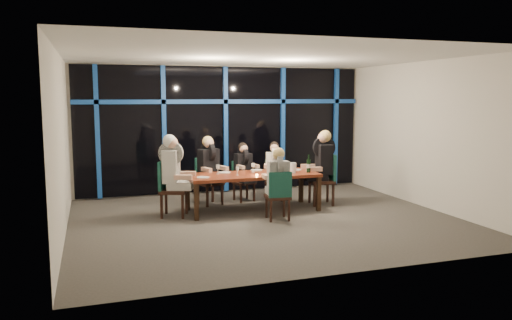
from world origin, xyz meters
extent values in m
plane|color=#4E4A45|center=(0.00, 0.00, 0.00)|extent=(7.00, 7.00, 0.00)
cube|color=silver|center=(0.00, 3.00, 1.50)|extent=(7.00, 0.04, 3.00)
cube|color=silver|center=(0.00, -3.00, 1.50)|extent=(7.00, 0.04, 3.00)
cube|color=silver|center=(-3.50, 0.00, 1.50)|extent=(0.04, 6.00, 3.00)
cube|color=silver|center=(3.50, 0.00, 1.50)|extent=(0.04, 6.00, 3.00)
cube|color=white|center=(0.00, 0.00, 3.00)|extent=(7.00, 6.00, 0.04)
cube|color=black|center=(0.00, 2.94, 1.50)|extent=(6.86, 0.04, 2.94)
cube|color=#134297|center=(-2.90, 2.89, 1.50)|extent=(0.10, 0.10, 2.94)
cube|color=#134297|center=(-1.45, 2.89, 1.50)|extent=(0.10, 0.10, 2.94)
cube|color=#134297|center=(0.00, 2.89, 1.50)|extent=(0.10, 0.10, 2.94)
cube|color=#134297|center=(1.45, 2.89, 1.50)|extent=(0.10, 0.10, 2.94)
cube|color=#134297|center=(2.90, 2.89, 1.50)|extent=(0.10, 0.10, 2.94)
cube|color=#134297|center=(0.00, 2.89, 2.16)|extent=(6.86, 0.10, 0.10)
cube|color=#FF2D14|center=(1.10, 3.25, 2.15)|extent=(0.60, 0.05, 0.35)
cube|color=maroon|center=(0.00, 0.80, 0.72)|extent=(2.60, 1.00, 0.06)
cube|color=black|center=(-1.24, 0.36, 0.34)|extent=(0.08, 0.08, 0.69)
cube|color=black|center=(1.24, 0.36, 0.34)|extent=(0.08, 0.08, 0.69)
cube|color=black|center=(-1.24, 1.24, 0.34)|extent=(0.08, 0.08, 0.69)
cube|color=black|center=(1.24, 1.24, 0.34)|extent=(0.08, 0.08, 0.69)
cube|color=black|center=(-0.69, 1.62, 0.46)|extent=(0.59, 0.59, 0.06)
cube|color=#1A5345|center=(-0.76, 1.81, 0.74)|extent=(0.45, 0.20, 0.51)
cube|color=black|center=(-0.80, 1.39, 0.21)|extent=(0.05, 0.05, 0.43)
cube|color=black|center=(-0.46, 1.51, 0.21)|extent=(0.05, 0.05, 0.43)
cube|color=black|center=(-0.92, 1.73, 0.21)|extent=(0.05, 0.05, 0.43)
cube|color=black|center=(-0.58, 1.86, 0.21)|extent=(0.05, 0.05, 0.43)
cube|color=black|center=(0.11, 1.76, 0.41)|extent=(0.48, 0.48, 0.05)
cube|color=#1A5345|center=(0.07, 1.94, 0.65)|extent=(0.41, 0.12, 0.45)
cube|color=black|center=(-0.02, 1.57, 0.19)|extent=(0.04, 0.04, 0.38)
cube|color=black|center=(0.30, 1.64, 0.19)|extent=(0.04, 0.04, 0.38)
cube|color=black|center=(-0.08, 1.89, 0.19)|extent=(0.04, 0.04, 0.38)
cube|color=black|center=(0.24, 1.95, 0.19)|extent=(0.04, 0.04, 0.38)
cube|color=black|center=(0.77, 1.65, 0.41)|extent=(0.53, 0.53, 0.05)
cube|color=#1A5345|center=(0.83, 1.82, 0.65)|extent=(0.40, 0.19, 0.45)
cube|color=black|center=(0.56, 1.55, 0.19)|extent=(0.05, 0.05, 0.38)
cube|color=black|center=(0.87, 1.44, 0.19)|extent=(0.05, 0.05, 0.38)
cube|color=black|center=(0.67, 1.86, 0.19)|extent=(0.05, 0.05, 0.38)
cube|color=black|center=(0.98, 1.75, 0.19)|extent=(0.05, 0.05, 0.38)
cube|color=black|center=(-1.58, 0.81, 0.50)|extent=(0.64, 0.64, 0.07)
cube|color=#1A5345|center=(-1.78, 0.89, 0.80)|extent=(0.23, 0.48, 0.55)
cube|color=black|center=(-1.46, 0.56, 0.23)|extent=(0.06, 0.06, 0.46)
cube|color=black|center=(-1.32, 0.93, 0.23)|extent=(0.06, 0.06, 0.46)
cube|color=black|center=(-1.83, 0.70, 0.23)|extent=(0.06, 0.06, 0.46)
cube|color=black|center=(-1.69, 1.07, 0.23)|extent=(0.06, 0.06, 0.46)
cube|color=black|center=(1.55, 0.89, 0.50)|extent=(0.57, 0.57, 0.07)
cube|color=#1A5345|center=(1.77, 0.85, 0.80)|extent=(0.14, 0.50, 0.55)
cube|color=black|center=(1.39, 1.12, 0.23)|extent=(0.05, 0.05, 0.47)
cube|color=black|center=(1.32, 0.73, 0.23)|extent=(0.05, 0.05, 0.47)
cube|color=black|center=(1.78, 1.05, 0.23)|extent=(0.05, 0.05, 0.47)
cube|color=black|center=(1.72, 0.66, 0.23)|extent=(0.05, 0.05, 0.47)
cube|color=black|center=(0.21, -0.04, 0.43)|extent=(0.47, 0.47, 0.06)
cube|color=#1A5345|center=(0.19, -0.23, 0.68)|extent=(0.43, 0.09, 0.48)
cube|color=black|center=(0.40, 0.11, 0.20)|extent=(0.04, 0.04, 0.40)
cube|color=black|center=(0.06, 0.14, 0.20)|extent=(0.04, 0.04, 0.40)
cube|color=black|center=(0.36, -0.23, 0.20)|extent=(0.04, 0.04, 0.40)
cube|color=black|center=(0.02, -0.20, 0.20)|extent=(0.04, 0.04, 0.40)
cube|color=black|center=(-0.65, 1.51, 0.56)|extent=(0.49, 0.53, 0.14)
cube|color=black|center=(-0.70, 1.66, 0.90)|extent=(0.47, 0.37, 0.57)
cylinder|color=black|center=(-0.70, 1.66, 1.12)|extent=(0.24, 0.44, 0.43)
sphere|color=tan|center=(-0.70, 1.64, 1.31)|extent=(0.21, 0.21, 0.21)
sphere|color=tan|center=(-0.71, 1.68, 1.34)|extent=(0.23, 0.23, 0.23)
cube|color=tan|center=(-0.82, 1.36, 0.79)|extent=(0.18, 0.32, 0.08)
cube|color=tan|center=(-0.43, 1.50, 0.79)|extent=(0.18, 0.32, 0.08)
cube|color=black|center=(0.13, 1.66, 0.50)|extent=(0.39, 0.43, 0.13)
cube|color=black|center=(0.10, 1.80, 0.79)|extent=(0.40, 0.28, 0.50)
cylinder|color=black|center=(0.10, 1.80, 0.99)|extent=(0.16, 0.39, 0.38)
sphere|color=tan|center=(0.10, 1.78, 1.15)|extent=(0.19, 0.19, 0.19)
sphere|color=black|center=(0.10, 1.82, 1.18)|extent=(0.21, 0.21, 0.21)
cube|color=tan|center=(-0.03, 1.55, 0.79)|extent=(0.12, 0.28, 0.07)
cube|color=tan|center=(0.32, 1.62, 0.79)|extent=(0.12, 0.28, 0.07)
cube|color=silver|center=(0.73, 1.55, 0.50)|extent=(0.44, 0.47, 0.13)
cube|color=silver|center=(0.78, 1.68, 0.80)|extent=(0.42, 0.33, 0.51)
cylinder|color=silver|center=(0.78, 1.68, 1.00)|extent=(0.22, 0.39, 0.38)
sphere|color=tan|center=(0.78, 1.67, 1.16)|extent=(0.19, 0.19, 0.19)
sphere|color=black|center=(0.79, 1.70, 1.19)|extent=(0.21, 0.21, 0.21)
cube|color=tan|center=(0.54, 1.54, 0.79)|extent=(0.16, 0.28, 0.07)
cube|color=tan|center=(0.88, 1.42, 0.79)|extent=(0.16, 0.28, 0.07)
cube|color=black|center=(-1.45, 0.77, 0.61)|extent=(0.57, 0.54, 0.15)
cube|color=black|center=(-1.62, 0.83, 0.97)|extent=(0.40, 0.51, 0.62)
cylinder|color=black|center=(-1.62, 0.83, 1.21)|extent=(0.47, 0.27, 0.46)
sphere|color=tan|center=(-1.60, 0.82, 1.41)|extent=(0.23, 0.23, 0.23)
sphere|color=silver|center=(-1.64, 0.84, 1.45)|extent=(0.25, 0.25, 0.25)
cube|color=tan|center=(-1.45, 0.53, 0.79)|extent=(0.34, 0.20, 0.09)
cube|color=tan|center=(-1.29, 0.94, 0.79)|extent=(0.34, 0.20, 0.09)
cube|color=black|center=(1.42, 0.91, 0.61)|extent=(0.53, 0.47, 0.16)
cube|color=black|center=(1.60, 0.88, 0.98)|extent=(0.34, 0.48, 0.62)
cylinder|color=black|center=(1.60, 0.88, 1.22)|extent=(0.48, 0.19, 0.47)
sphere|color=tan|center=(1.57, 0.89, 1.42)|extent=(0.23, 0.23, 0.23)
sphere|color=tan|center=(1.62, 0.88, 1.45)|extent=(0.26, 0.26, 0.26)
cube|color=tan|center=(1.37, 1.14, 0.79)|extent=(0.34, 0.14, 0.09)
cube|color=tan|center=(1.30, 0.71, 0.79)|extent=(0.34, 0.14, 0.09)
cube|color=black|center=(0.22, 0.07, 0.52)|extent=(0.38, 0.43, 0.13)
cube|color=black|center=(0.21, -0.08, 0.84)|extent=(0.40, 0.27, 0.53)
cylinder|color=black|center=(0.21, -0.08, 1.05)|extent=(0.14, 0.41, 0.40)
sphere|color=tan|center=(0.21, -0.06, 1.22)|extent=(0.20, 0.20, 0.20)
sphere|color=tan|center=(0.20, -0.10, 1.24)|extent=(0.22, 0.22, 0.22)
cube|color=tan|center=(0.42, 0.13, 0.79)|extent=(0.11, 0.29, 0.08)
cube|color=tan|center=(0.04, 0.17, 0.79)|extent=(0.11, 0.29, 0.08)
cylinder|color=white|center=(-0.51, 1.09, 0.76)|extent=(0.24, 0.24, 0.01)
cylinder|color=white|center=(0.22, 1.21, 0.76)|extent=(0.24, 0.24, 0.01)
cylinder|color=white|center=(0.58, 1.12, 0.76)|extent=(0.24, 0.24, 0.01)
cylinder|color=white|center=(-1.05, 0.62, 0.76)|extent=(0.24, 0.24, 0.01)
cylinder|color=white|center=(1.00, 0.98, 0.76)|extent=(0.24, 0.24, 0.01)
cylinder|color=white|center=(0.27, 0.51, 0.76)|extent=(0.24, 0.24, 0.01)
cylinder|color=black|center=(1.13, 0.61, 0.88)|extent=(0.08, 0.08, 0.27)
cylinder|color=black|center=(1.13, 0.61, 1.07)|extent=(0.03, 0.03, 0.10)
cylinder|color=silver|center=(1.13, 0.61, 0.88)|extent=(0.08, 0.08, 0.08)
cylinder|color=white|center=(0.79, 0.63, 0.86)|extent=(0.12, 0.12, 0.21)
cylinder|color=white|center=(0.86, 0.63, 0.88)|extent=(0.02, 0.02, 0.15)
cylinder|color=#FB9A4B|center=(0.00, 0.54, 0.77)|extent=(0.05, 0.05, 0.03)
cylinder|color=silver|center=(-0.34, 0.73, 0.75)|extent=(0.06, 0.06, 0.01)
cylinder|color=silver|center=(-0.34, 0.73, 0.80)|extent=(0.01, 0.01, 0.09)
cylinder|color=silver|center=(-0.34, 0.73, 0.88)|extent=(0.06, 0.06, 0.06)
cylinder|color=silver|center=(0.07, 1.00, 0.75)|extent=(0.07, 0.07, 0.01)
cylinder|color=silver|center=(0.07, 1.00, 0.81)|extent=(0.01, 0.01, 0.10)
cylinder|color=silver|center=(0.07, 1.00, 0.90)|extent=(0.07, 0.07, 0.07)
cylinder|color=silver|center=(0.47, 0.74, 0.75)|extent=(0.06, 0.06, 0.01)
cylinder|color=silver|center=(0.47, 0.74, 0.80)|extent=(0.01, 0.01, 0.10)
cylinder|color=silver|center=(0.47, 0.74, 0.89)|extent=(0.07, 0.07, 0.07)
cylinder|color=silver|center=(-0.67, 0.98, 0.75)|extent=(0.07, 0.07, 0.01)
cylinder|color=silver|center=(-0.67, 0.98, 0.81)|extent=(0.01, 0.01, 0.11)
cylinder|color=silver|center=(-0.67, 0.98, 0.90)|extent=(0.07, 0.07, 0.07)
cylinder|color=silver|center=(0.88, 0.90, 0.75)|extent=(0.06, 0.06, 0.01)
cylinder|color=silver|center=(0.88, 0.90, 0.81)|extent=(0.01, 0.01, 0.10)
cylinder|color=silver|center=(0.88, 0.90, 0.89)|extent=(0.07, 0.07, 0.07)
camera|label=1|loc=(-3.03, -8.54, 2.28)|focal=35.00mm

